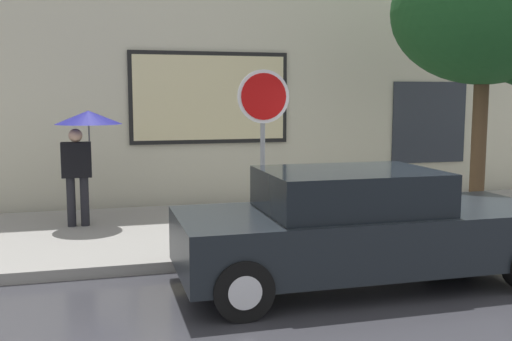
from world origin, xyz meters
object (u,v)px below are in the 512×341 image
at_px(fire_hydrant, 414,210).
at_px(street_tree, 495,18).
at_px(parked_car, 362,228).
at_px(pedestrian_with_umbrella, 85,133).
at_px(stop_sign, 263,122).

xyz_separation_m(fire_hydrant, street_tree, (1.76, 0.64, 3.03)).
bearing_deg(parked_car, pedestrian_with_umbrella, 132.63).
bearing_deg(stop_sign, fire_hydrant, -3.41).
height_order(pedestrian_with_umbrella, street_tree, street_tree).
bearing_deg(parked_car, street_tree, 32.96).
distance_m(pedestrian_with_umbrella, stop_sign, 3.12).
distance_m(parked_car, street_tree, 4.93).
relative_size(fire_hydrant, street_tree, 0.17).
relative_size(parked_car, stop_sign, 1.82).
relative_size(fire_hydrant, stop_sign, 0.32).
height_order(parked_car, fire_hydrant, parked_car).
relative_size(parked_car, street_tree, 0.97).
distance_m(fire_hydrant, stop_sign, 2.75).
bearing_deg(street_tree, parked_car, -147.04).
distance_m(street_tree, stop_sign, 4.48).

